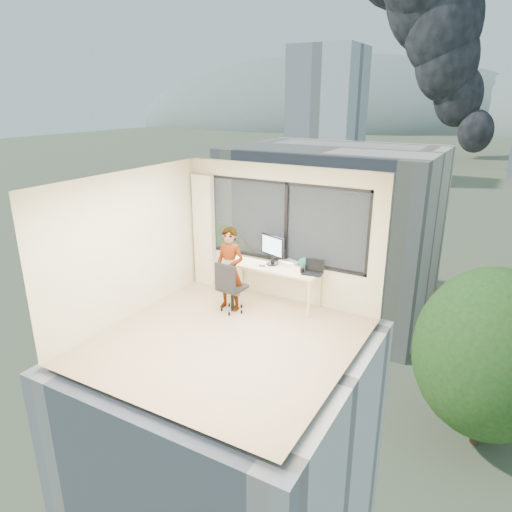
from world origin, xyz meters
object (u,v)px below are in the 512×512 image
Objects in this scene: game_console at (288,263)px; laptop at (313,268)px; handbag at (305,263)px; desk at (273,285)px; chair at (232,286)px; person at (230,269)px; monitor at (273,250)px.

game_console is 0.79× the size of laptop.
handbag is (-0.23, 0.20, -0.01)m from laptop.
laptop reaches higher than desk.
game_console is (0.69, 0.91, 0.29)m from chair.
laptop is (1.28, 0.67, 0.37)m from chair.
person is at bearing -133.76° from desk.
chair is 3.63× the size of handbag.
person is 1.14m from game_console.
laptop is (1.38, 0.59, 0.08)m from person.
monitor reaches higher than chair.
desk is 0.67m from monitor.
monitor is at bearing 53.05° from person.
chair is at bearing -99.57° from monitor.
handbag is at bearing 131.65° from laptop.
monitor is at bearing 65.27° from chair.
laptop is (0.60, -0.24, 0.08)m from game_console.
person is 0.90m from monitor.
desk is at bearing -109.78° from game_console.
chair reaches higher than laptop.
monitor is at bearing 126.82° from desk.
desk is at bearing 58.86° from chair.
handbag is at bearing 18.42° from desk.
handbag is (0.37, -0.04, 0.07)m from game_console.
chair reaches higher than desk.
chair is at bearing -159.22° from laptop.
desk is at bearing -33.93° from monitor.
monitor reaches higher than desk.
laptop is (0.86, -0.10, -0.17)m from monitor.
chair is at bearing -105.07° from game_console.
monitor is (-0.06, 0.08, 0.66)m from desk.
monitor is 1.95× the size of game_console.
person reaches higher than monitor.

